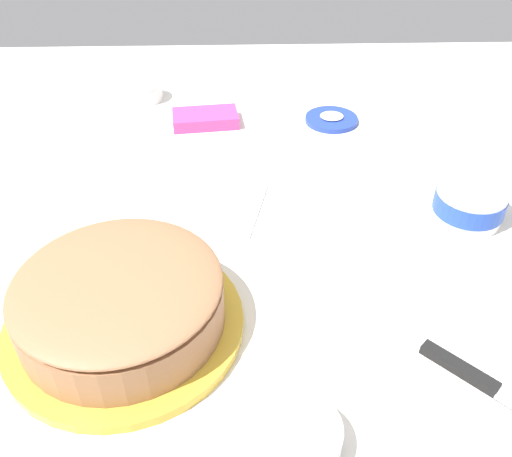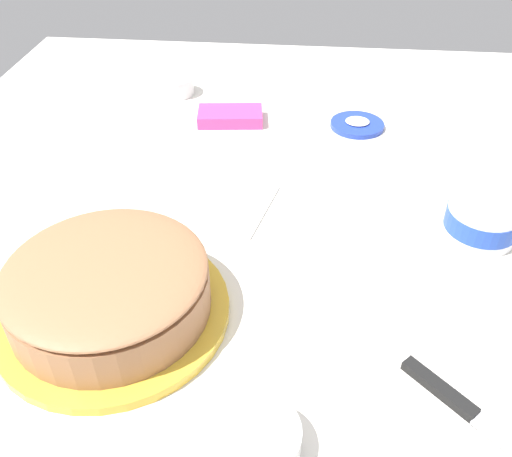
% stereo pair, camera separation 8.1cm
% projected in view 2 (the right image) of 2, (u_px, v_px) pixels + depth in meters
% --- Properties ---
extents(ground_plane, '(1.54, 1.54, 0.00)m').
position_uv_depth(ground_plane, '(318.00, 217.00, 0.89)').
color(ground_plane, silver).
extents(frosted_cake, '(0.30, 0.30, 0.09)m').
position_uv_depth(frosted_cake, '(109.00, 291.00, 0.70)').
color(frosted_cake, gold).
rests_on(frosted_cake, ground_plane).
extents(frosting_tub, '(0.11, 0.11, 0.07)m').
position_uv_depth(frosting_tub, '(483.00, 216.00, 0.84)').
color(frosting_tub, white).
rests_on(frosting_tub, ground_plane).
extents(frosting_tub_lid, '(0.11, 0.11, 0.02)m').
position_uv_depth(frosting_tub_lid, '(357.00, 124.00, 1.13)').
color(frosting_tub_lid, '#233DAD').
rests_on(frosting_tub_lid, ground_plane).
extents(spreading_knife, '(0.18, 0.18, 0.01)m').
position_uv_depth(spreading_knife, '(476.00, 417.00, 0.60)').
color(spreading_knife, silver).
rests_on(spreading_knife, ground_plane).
extents(sprinkle_bowl_yellow, '(0.10, 0.10, 0.04)m').
position_uv_depth(sprinkle_bowl_yellow, '(254.00, 439.00, 0.56)').
color(sprinkle_bowl_yellow, white).
rests_on(sprinkle_bowl_yellow, ground_plane).
extents(sprinkle_bowl_blue, '(0.08, 0.08, 0.04)m').
position_uv_depth(sprinkle_bowl_blue, '(175.00, 85.00, 1.25)').
color(sprinkle_bowl_blue, white).
rests_on(sprinkle_bowl_blue, ground_plane).
extents(candy_box_lower, '(0.14, 0.09, 0.02)m').
position_uv_depth(candy_box_lower, '(230.00, 116.00, 1.15)').
color(candy_box_lower, '#E53D8E').
rests_on(candy_box_lower, ground_plane).
extents(paper_napkin, '(0.18, 0.18, 0.01)m').
position_uv_depth(paper_napkin, '(223.00, 202.00, 0.92)').
color(paper_napkin, white).
rests_on(paper_napkin, ground_plane).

